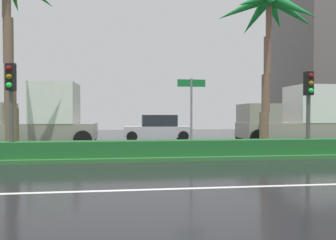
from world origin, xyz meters
name	(u,v)px	position (x,y,z in m)	size (l,w,h in m)	color
ground_plane	(141,153)	(0.00, 9.00, -0.05)	(90.00, 42.00, 0.10)	black
near_lane_divider_stripe	(149,190)	(0.00, 2.00, 0.00)	(81.00, 0.14, 0.01)	white
median_strip	(141,153)	(0.00, 8.00, 0.07)	(85.50, 4.00, 0.15)	#2D6B33
median_hedge	(142,148)	(0.00, 6.60, 0.45)	(76.50, 0.70, 0.60)	#1E6028
palm_tree_centre_left	(268,16)	(5.72, 8.08, 6.17)	(4.55, 4.57, 7.35)	brown
traffic_signal_median_left	(11,92)	(-4.73, 6.54, 2.56)	(0.28, 0.43, 3.50)	#4C4C47
traffic_signal_median_right	(309,96)	(6.79, 6.62, 2.50)	(0.28, 0.43, 3.41)	#4C4C47
street_name_sign	(191,106)	(1.91, 6.61, 2.08)	(1.10, 0.08, 3.00)	slate
box_truck_lead	(37,118)	(-5.54, 12.20, 1.55)	(6.40, 2.64, 3.46)	gray
car_in_traffic_leading	(158,128)	(1.31, 15.21, 0.83)	(4.30, 2.02, 1.72)	silver
box_truck_following	(295,118)	(9.24, 12.05, 1.55)	(6.40, 2.64, 3.46)	gray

